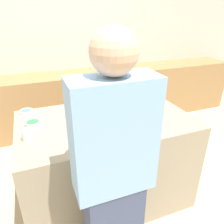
# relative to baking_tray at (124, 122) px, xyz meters

# --- Properties ---
(ground_plane) EXTENTS (12.00, 12.00, 0.00)m
(ground_plane) POSITION_rel_baking_tray_xyz_m (-0.13, 0.13, -0.92)
(ground_plane) COLOR #C6B28E
(wall_back) EXTENTS (8.00, 0.05, 2.60)m
(wall_back) POSITION_rel_baking_tray_xyz_m (-0.13, 2.14, 0.38)
(wall_back) COLOR beige
(wall_back) RESTS_ON ground_plane
(back_cabinet_block) EXTENTS (6.00, 0.60, 0.92)m
(back_cabinet_block) POSITION_rel_baking_tray_xyz_m (-0.13, 1.81, -0.47)
(back_cabinet_block) COLOR #9E7547
(back_cabinet_block) RESTS_ON ground_plane
(kitchen_island) EXTENTS (1.57, 0.96, 0.92)m
(kitchen_island) POSITION_rel_baking_tray_xyz_m (-0.13, 0.13, -0.46)
(kitchen_island) COLOR gray
(kitchen_island) RESTS_ON ground_plane
(baking_tray) EXTENTS (0.39, 0.26, 0.01)m
(baking_tray) POSITION_rel_baking_tray_xyz_m (0.00, 0.00, 0.00)
(baking_tray) COLOR #B2B2BC
(baking_tray) RESTS_ON kitchen_island
(gingerbread_house) EXTENTS (0.18, 0.18, 0.27)m
(gingerbread_house) POSITION_rel_baking_tray_xyz_m (0.00, 0.00, 0.10)
(gingerbread_house) COLOR brown
(gingerbread_house) RESTS_ON baking_tray
(decorative_tree) EXTENTS (0.14, 0.14, 0.37)m
(decorative_tree) POSITION_rel_baking_tray_xyz_m (0.43, 0.18, 0.18)
(decorative_tree) COLOR #DBD675
(decorative_tree) RESTS_ON kitchen_island
(candy_bowl_front_corner) EXTENTS (0.10, 0.10, 0.04)m
(candy_bowl_front_corner) POSITION_rel_baking_tray_xyz_m (-0.33, 0.14, 0.02)
(candy_bowl_front_corner) COLOR silver
(candy_bowl_front_corner) RESTS_ON kitchen_island
(candy_bowl_far_left) EXTENTS (0.12, 0.12, 0.04)m
(candy_bowl_far_left) POSITION_rel_baking_tray_xyz_m (0.29, 0.36, 0.02)
(candy_bowl_far_left) COLOR white
(candy_bowl_far_left) RESTS_ON kitchen_island
(candy_bowl_near_tray_right) EXTENTS (0.13, 0.13, 0.04)m
(candy_bowl_near_tray_right) POSITION_rel_baking_tray_xyz_m (-0.75, 0.23, 0.02)
(candy_bowl_near_tray_right) COLOR white
(candy_bowl_near_tray_right) RESTS_ON kitchen_island
(candy_bowl_center_rear) EXTENTS (0.12, 0.12, 0.04)m
(candy_bowl_center_rear) POSITION_rel_baking_tray_xyz_m (-0.80, 0.51, 0.02)
(candy_bowl_center_rear) COLOR white
(candy_bowl_center_rear) RESTS_ON kitchen_island
(candy_bowl_near_tray_left) EXTENTS (0.14, 0.14, 0.05)m
(candy_bowl_near_tray_left) POSITION_rel_baking_tray_xyz_m (-0.18, 0.49, 0.03)
(candy_bowl_near_tray_left) COLOR white
(candy_bowl_near_tray_left) RESTS_ON kitchen_island
(cookbook) EXTENTS (0.24, 0.14, 0.02)m
(cookbook) POSITION_rel_baking_tray_xyz_m (0.02, 0.39, 0.01)
(cookbook) COLOR #3F598C
(cookbook) RESTS_ON kitchen_island
(mug) EXTENTS (0.08, 0.08, 0.09)m
(mug) POSITION_rel_baking_tray_xyz_m (-0.81, 0.01, 0.04)
(mug) COLOR white
(mug) RESTS_ON kitchen_island
(person) EXTENTS (0.47, 0.58, 1.78)m
(person) POSITION_rel_baking_tray_xyz_m (-0.34, -0.61, -0.01)
(person) COLOR #424C6B
(person) RESTS_ON ground_plane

